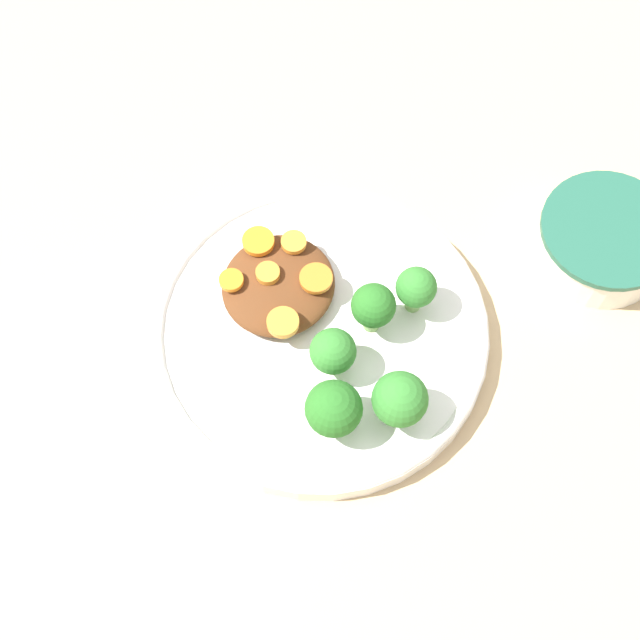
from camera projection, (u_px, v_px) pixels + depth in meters
The scene contains 15 objects.
ground_plane at pixel (320, 338), 0.75m from camera, with size 4.00×4.00×0.00m, color tan.
plate at pixel (320, 332), 0.73m from camera, with size 0.28×0.28×0.03m.
dip_bowl at pixel (604, 239), 0.76m from camera, with size 0.12×0.12×0.04m.
stew_mound at pixel (278, 285), 0.73m from camera, with size 0.09×0.10×0.02m, color #5B3319.
broccoli_floret_0 at pixel (333, 352), 0.69m from camera, with size 0.04×0.04×0.05m.
broccoli_floret_1 at pixel (334, 410), 0.66m from camera, with size 0.04×0.04×0.06m.
broccoli_floret_2 at pixel (400, 400), 0.66m from camera, with size 0.04×0.04×0.06m.
broccoli_floret_3 at pixel (373, 307), 0.70m from camera, with size 0.04×0.04×0.05m.
broccoli_floret_4 at pixel (416, 288), 0.71m from camera, with size 0.03×0.03×0.05m.
carrot_slice_0 at pixel (258, 241), 0.73m from camera, with size 0.03×0.03×0.01m, color orange.
carrot_slice_1 at pixel (283, 322), 0.70m from camera, with size 0.03×0.03×0.01m, color orange.
carrot_slice_2 at pixel (268, 273), 0.72m from camera, with size 0.02×0.02×0.01m, color orange.
carrot_slice_3 at pixel (316, 278), 0.72m from camera, with size 0.03×0.03×0.00m, color orange.
carrot_slice_4 at pixel (231, 280), 0.72m from camera, with size 0.02×0.02×0.00m, color orange.
carrot_slice_5 at pixel (294, 242), 0.73m from camera, with size 0.02×0.02×0.01m, color orange.
Camera 1 is at (0.15, -0.27, 0.68)m, focal length 50.00 mm.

